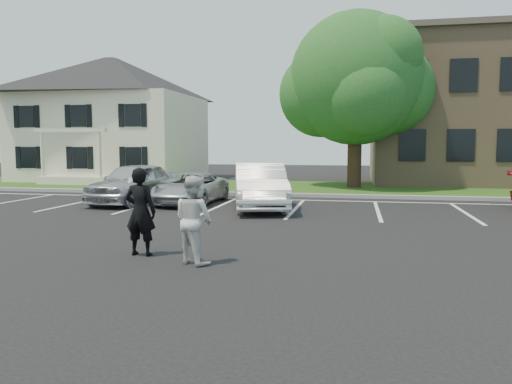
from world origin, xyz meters
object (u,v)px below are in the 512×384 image
at_px(man_black_suit, 140,212).
at_px(man_white_shirt, 194,220).
at_px(tree, 358,82).
at_px(car_white_sedan, 260,186).
at_px(car_silver_west, 134,183).
at_px(car_silver_minivan, 191,188).
at_px(house, 113,119).

height_order(man_black_suit, man_white_shirt, man_black_suit).
height_order(tree, car_white_sedan, tree).
height_order(tree, car_silver_west, tree).
xyz_separation_m(man_black_suit, car_silver_minivan, (-1.88, 8.68, -0.31)).
distance_m(house, car_silver_west, 13.63).
relative_size(man_white_shirt, car_white_sedan, 0.35).
distance_m(car_silver_west, car_white_sedan, 5.11).
height_order(car_silver_west, car_white_sedan, car_white_sedan).
bearing_deg(car_silver_west, house, 127.67).
height_order(man_black_suit, car_white_sedan, man_black_suit).
height_order(house, car_silver_minivan, house).
distance_m(man_white_shirt, car_white_sedan, 8.12).
distance_m(car_silver_west, car_silver_minivan, 2.22).
bearing_deg(car_white_sedan, tree, 55.25).
distance_m(tree, man_black_suit, 17.61).
bearing_deg(man_black_suit, man_white_shirt, 164.27).
bearing_deg(house, tree, -12.67).
distance_m(house, car_silver_minivan, 14.69).
bearing_deg(car_white_sedan, man_white_shirt, -102.40).
height_order(man_white_shirt, car_white_sedan, man_white_shirt).
bearing_deg(car_silver_west, man_black_suit, -56.82).
xyz_separation_m(tree, car_white_sedan, (-3.26, -8.82, -4.55)).
height_order(house, man_white_shirt, house).
relative_size(man_white_shirt, car_silver_minivan, 0.40).
xyz_separation_m(car_silver_minivan, car_white_sedan, (2.86, -0.99, 0.21)).
bearing_deg(house, car_silver_minivan, -51.50).
bearing_deg(man_white_shirt, man_black_suit, 10.86).
relative_size(man_black_suit, man_white_shirt, 1.07).
bearing_deg(man_white_shirt, house, -29.77).
bearing_deg(car_white_sedan, car_silver_west, 157.31).
bearing_deg(car_silver_minivan, tree, 53.97).
bearing_deg(car_silver_west, man_white_shirt, -51.54).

